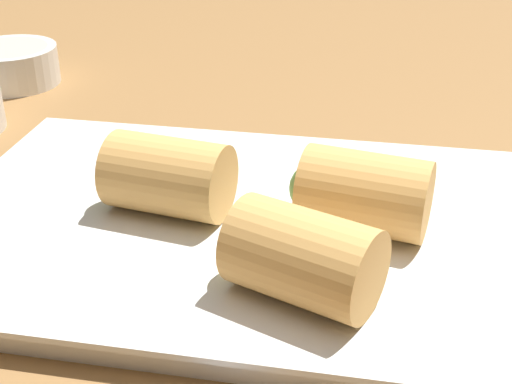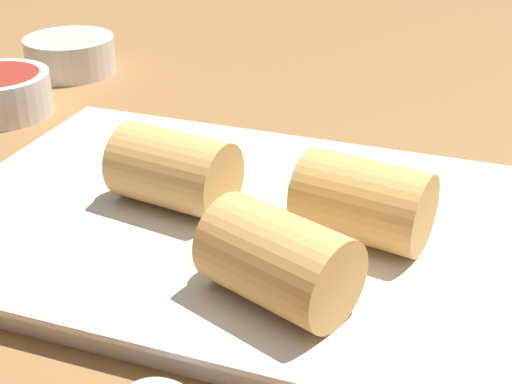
# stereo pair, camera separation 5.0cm
# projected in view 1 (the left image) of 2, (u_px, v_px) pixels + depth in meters

# --- Properties ---
(table_surface) EXTENTS (1.80, 1.40, 0.02)m
(table_surface) POSITION_uv_depth(u_px,v_px,m) (273.00, 260.00, 0.38)
(table_surface) COLOR olive
(table_surface) RESTS_ON ground
(serving_plate) EXTENTS (0.33, 0.22, 0.01)m
(serving_plate) POSITION_uv_depth(u_px,v_px,m) (256.00, 232.00, 0.37)
(serving_plate) COLOR silver
(serving_plate) RESTS_ON table_surface
(roll_front_left) EXTENTS (0.07, 0.05, 0.04)m
(roll_front_left) POSITION_uv_depth(u_px,v_px,m) (162.00, 174.00, 0.37)
(roll_front_left) COLOR #DBA356
(roll_front_left) RESTS_ON serving_plate
(roll_front_right) EXTENTS (0.07, 0.05, 0.04)m
(roll_front_right) POSITION_uv_depth(u_px,v_px,m) (358.00, 191.00, 0.35)
(roll_front_right) COLOR #DBA356
(roll_front_right) RESTS_ON serving_plate
(roll_back_left) EXTENTS (0.07, 0.06, 0.04)m
(roll_back_left) POSITION_uv_depth(u_px,v_px,m) (296.00, 254.00, 0.30)
(roll_back_left) COLOR #DBA356
(roll_back_left) RESTS_ON serving_plate
(dipping_bowl_far) EXTENTS (0.08, 0.08, 0.03)m
(dipping_bowl_far) POSITION_uv_depth(u_px,v_px,m) (11.00, 64.00, 0.59)
(dipping_bowl_far) COLOR silver
(dipping_bowl_far) RESTS_ON table_surface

